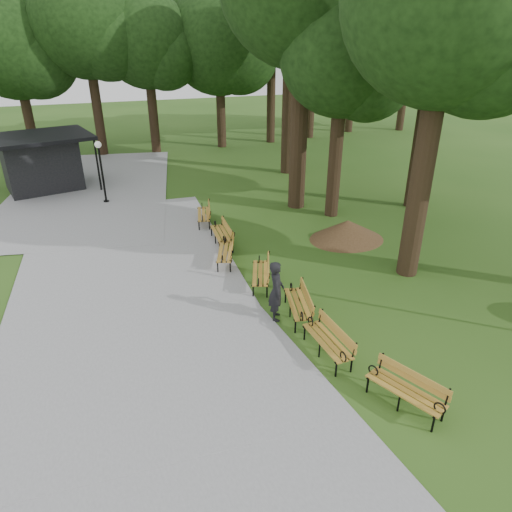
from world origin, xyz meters
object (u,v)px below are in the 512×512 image
object	(u,v)px
dirt_mound	(347,230)
bench_6	(204,214)
lawn_tree_4	(292,0)
lawn_tree_5	(437,27)
bench_0	(405,391)
lawn_tree_1	(343,52)
bench_2	(298,304)
kiosk	(41,162)
lamp_post	(100,159)
bench_3	(260,273)
person	(276,291)
bench_4	(225,252)
bench_5	(221,234)
bench_1	(327,341)

from	to	relation	value
dirt_mound	bench_6	world-z (taller)	bench_6
lawn_tree_4	lawn_tree_5	distance (m)	8.38
bench_0	lawn_tree_1	world-z (taller)	lawn_tree_1
bench_2	lawn_tree_1	bearing A→B (deg)	158.75
kiosk	dirt_mound	size ratio (longest dim) A/B	1.79
kiosk	bench_6	bearing A→B (deg)	-62.24
kiosk	lamp_post	size ratio (longest dim) A/B	1.53
kiosk	bench_0	xyz separation A→B (m)	(8.59, -20.18, -1.02)
bench_0	bench_3	world-z (taller)	same
person	lamp_post	distance (m)	13.17
bench_4	lamp_post	bearing A→B (deg)	-135.81
kiosk	bench_4	world-z (taller)	kiosk
bench_3	bench_5	world-z (taller)	same
bench_2	bench_5	world-z (taller)	same
bench_4	bench_5	xyz separation A→B (m)	(0.28, 1.68, 0.00)
bench_6	bench_2	bearing A→B (deg)	18.39
kiosk	bench_4	bearing A→B (deg)	-74.03
person	dirt_mound	bearing A→B (deg)	-28.33
bench_3	lawn_tree_1	size ratio (longest dim) A/B	0.20
lamp_post	bench_0	size ratio (longest dim) A/B	1.60
bench_3	lawn_tree_1	xyz separation A→B (m)	(5.35, 5.14, 6.50)
dirt_mound	bench_5	bearing A→B (deg)	165.57
bench_5	bench_6	size ratio (longest dim) A/B	1.00
person	bench_2	size ratio (longest dim) A/B	0.98
bench_5	kiosk	bearing A→B (deg)	-142.15
bench_6	dirt_mound	bearing A→B (deg)	66.74
lamp_post	lawn_tree_4	world-z (taller)	lawn_tree_4
bench_3	bench_4	distance (m)	2.09
bench_1	bench_2	size ratio (longest dim) A/B	1.00
dirt_mound	lawn_tree_4	bearing A→B (deg)	81.00
lamp_post	lawn_tree_5	size ratio (longest dim) A/B	0.28
lamp_post	bench_5	bearing A→B (deg)	-58.75
dirt_mound	lawn_tree_4	distance (m)	13.52
person	lawn_tree_4	size ratio (longest dim) A/B	0.15
dirt_mound	bench_2	bearing A→B (deg)	-132.86
bench_0	lawn_tree_1	bearing A→B (deg)	136.15
bench_4	bench_1	bearing A→B (deg)	29.34
bench_6	lawn_tree_5	xyz separation A→B (m)	(10.07, -1.04, 7.40)
kiosk	lawn_tree_4	size ratio (longest dim) A/B	0.37
person	lamp_post	world-z (taller)	lamp_post
bench_6	lawn_tree_4	xyz separation A→B (m)	(6.72, 6.53, 8.73)
bench_4	bench_5	distance (m)	1.70
bench_2	lawn_tree_4	xyz separation A→B (m)	(5.84, 14.73, 8.73)
person	lawn_tree_1	bearing A→B (deg)	-18.54
kiosk	bench_6	world-z (taller)	kiosk
bench_6	lawn_tree_5	size ratio (longest dim) A/B	0.18
bench_3	lawn_tree_4	distance (m)	16.52
kiosk	bench_3	bearing A→B (deg)	-75.59
lamp_post	bench_0	bearing A→B (deg)	-71.47
bench_4	lawn_tree_1	size ratio (longest dim) A/B	0.20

